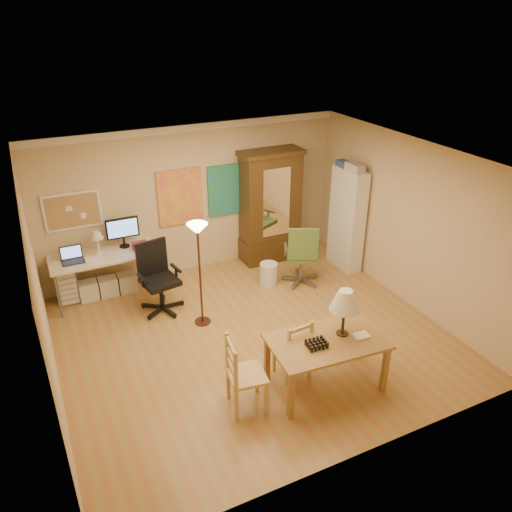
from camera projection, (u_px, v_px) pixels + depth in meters
name	position (u px, v px, depth m)	size (l,w,h in m)	color
floor	(253.00, 337.00, 7.51)	(5.50, 5.50, 0.00)	#AD6F3D
crown_molding	(190.00, 128.00, 8.30)	(5.50, 0.08, 0.12)	white
corkboard	(73.00, 211.00, 8.03)	(0.90, 0.04, 0.62)	#996F48
art_panel_left	(180.00, 197.00, 8.75)	(0.80, 0.04, 1.00)	yellow
art_panel_right	(227.00, 190.00, 9.10)	(0.75, 0.04, 0.95)	teal
dining_table	(334.00, 329.00, 6.21)	(1.51, 0.97, 1.36)	olive
ladder_chair_back	(293.00, 350.00, 6.56)	(0.44, 0.42, 0.87)	tan
ladder_chair_left	(244.00, 376.00, 6.01)	(0.50, 0.52, 0.99)	tan
torchiere_lamp	(198.00, 245.00, 7.24)	(0.31, 0.31, 1.68)	#3F2619
computer_desk	(108.00, 270.00, 8.38)	(1.74, 0.76, 1.31)	beige
office_chair_black	(160.00, 293.00, 8.06)	(0.71, 0.71, 1.16)	black
office_chair_green	(301.00, 268.00, 8.83)	(0.70, 0.71, 1.14)	slate
drawer_cart	(67.00, 284.00, 8.29)	(0.32, 0.39, 0.65)	slate
armoire	(270.00, 214.00, 9.44)	(1.17, 0.55, 2.15)	#38250F
bookshelf	(347.00, 219.00, 9.15)	(0.28, 0.76, 1.90)	white
wastebin	(269.00, 274.00, 8.86)	(0.32, 0.32, 0.40)	silver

